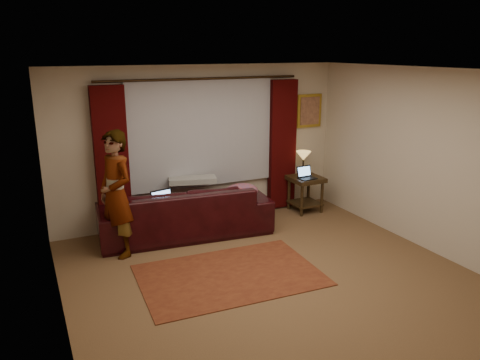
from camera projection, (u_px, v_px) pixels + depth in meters
name	position (u px, v px, depth m)	size (l,w,h in m)	color
floor	(273.00, 279.00, 5.98)	(5.00, 5.00, 0.01)	brown
ceiling	(278.00, 71.00, 5.27)	(5.00, 5.00, 0.02)	silver
wall_back	(201.00, 144.00, 7.80)	(5.00, 0.02, 2.60)	#C2B49C
wall_front	(442.00, 265.00, 3.45)	(5.00, 0.02, 2.60)	#C2B49C
wall_left	(54.00, 211.00, 4.59)	(0.02, 5.00, 2.60)	#C2B49C
wall_right	(428.00, 161.00, 6.66)	(0.02, 5.00, 2.60)	#C2B49C
sheer_curtain	(202.00, 133.00, 7.69)	(2.50, 0.05, 1.80)	#A0A0A8
drape_left	(112.00, 162.00, 7.12)	(0.50, 0.14, 2.30)	#320404
drape_right	(282.00, 145.00, 8.35)	(0.50, 0.14, 2.30)	#320404
curtain_rod	(202.00, 79.00, 7.41)	(0.04, 0.04, 3.40)	black
picture_frame	(309.00, 111.00, 8.52)	(0.50, 0.04, 0.60)	#B6932C
sofa	(185.00, 202.00, 7.30)	(2.65, 1.15, 1.07)	black
throw_blanket	(192.00, 163.00, 7.53)	(0.77, 0.31, 0.09)	gray
clothing_pile	(241.00, 192.00, 7.42)	(0.55, 0.42, 0.23)	#774053
laptop_sofa	(166.00, 200.00, 6.96)	(0.35, 0.38, 0.25)	black
area_rug	(230.00, 275.00, 6.07)	(2.30, 1.53, 0.01)	#612A17
end_table	(305.00, 194.00, 8.41)	(0.55, 0.55, 0.64)	black
tiffany_lamp	(303.00, 163.00, 8.44)	(0.27, 0.27, 0.43)	olive
laptop_table	(308.00, 173.00, 8.18)	(0.29, 0.32, 0.21)	black
person	(116.00, 194.00, 6.47)	(0.53, 0.53, 1.79)	gray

